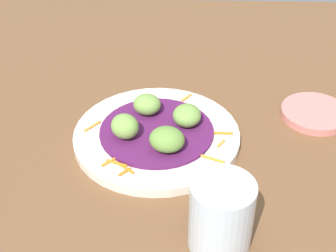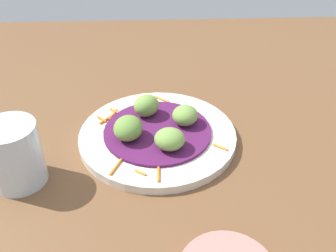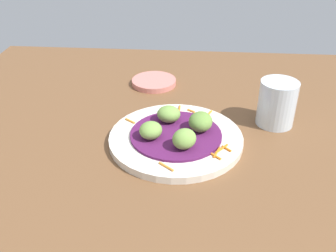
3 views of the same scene
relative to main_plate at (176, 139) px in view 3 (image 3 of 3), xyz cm
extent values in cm
cube|color=brown|center=(-2.50, -2.71, -1.73)|extent=(110.00, 110.00, 2.00)
cylinder|color=silver|center=(0.00, 0.00, 0.00)|extent=(26.45, 26.45, 1.47)
cylinder|color=#51194C|center=(0.00, 0.00, 0.98)|extent=(18.11, 18.11, 0.50)
cylinder|color=orange|center=(-9.92, 4.67, 0.93)|extent=(2.31, 1.84, 0.40)
cylinder|color=orange|center=(0.08, 10.32, 0.93)|extent=(0.48, 3.50, 0.40)
cylinder|color=orange|center=(6.42, 8.64, 0.93)|extent=(1.89, 3.58, 0.40)
cylinder|color=orange|center=(2.73, 10.04, 0.93)|extent=(1.73, 1.38, 0.40)
cylinder|color=orange|center=(9.72, -4.06, 0.93)|extent=(1.83, 1.78, 0.40)
cylinder|color=orange|center=(7.51, -6.51, 0.93)|extent=(2.29, 2.29, 0.40)
cylinder|color=orange|center=(8.75, -4.21, 0.93)|extent=(2.64, 3.15, 0.40)
cylinder|color=orange|center=(-1.04, -10.42, 0.93)|extent=(2.85, 2.40, 0.40)
cylinder|color=orange|center=(7.85, -5.43, 0.93)|extent=(1.55, 3.27, 0.40)
ellipsoid|color=#759E47|center=(1.80, -4.74, 3.14)|extent=(6.15, 6.13, 3.80)
ellipsoid|color=olive|center=(4.74, 1.80, 3.09)|extent=(5.52, 6.03, 3.71)
ellipsoid|color=#759E47|center=(-1.80, 4.74, 2.87)|extent=(5.32, 5.05, 3.27)
ellipsoid|color=#759E47|center=(-4.74, -1.80, 2.84)|extent=(5.80, 5.92, 3.20)
cylinder|color=tan|center=(-7.35, 26.57, -0.07)|extent=(11.42, 11.42, 1.33)
cylinder|color=silver|center=(20.61, 8.95, 4.12)|extent=(7.88, 7.88, 9.70)
camera|label=1|loc=(62.16, 4.01, 48.29)|focal=52.80mm
camera|label=2|loc=(0.64, 52.02, 39.13)|focal=41.02mm
camera|label=3|loc=(3.46, -63.03, 41.17)|focal=40.63mm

